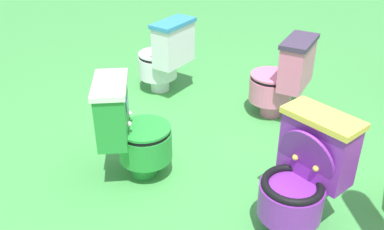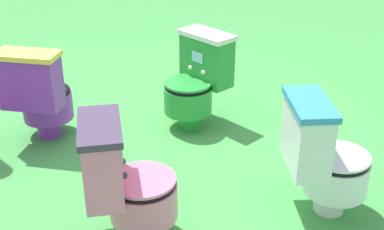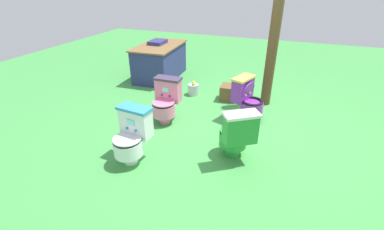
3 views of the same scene
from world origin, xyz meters
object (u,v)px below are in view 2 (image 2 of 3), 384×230
(toilet_purple, at_px, (40,94))
(toilet_green, at_px, (196,80))
(toilet_pink, at_px, (125,182))
(toilet_white, at_px, (323,157))

(toilet_purple, bearing_deg, toilet_green, 23.92)
(toilet_purple, bearing_deg, toilet_pink, -45.77)
(toilet_green, height_order, toilet_purple, same)
(toilet_pink, xyz_separation_m, toilet_white, (-1.13, -0.06, 0.00))
(toilet_pink, distance_m, toilet_purple, 1.35)
(toilet_white, bearing_deg, toilet_pink, -80.67)
(toilet_green, xyz_separation_m, toilet_white, (-0.51, 1.24, 0.00))
(toilet_green, height_order, toilet_white, same)
(toilet_pink, relative_size, toilet_white, 1.00)
(toilet_pink, height_order, toilet_green, same)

